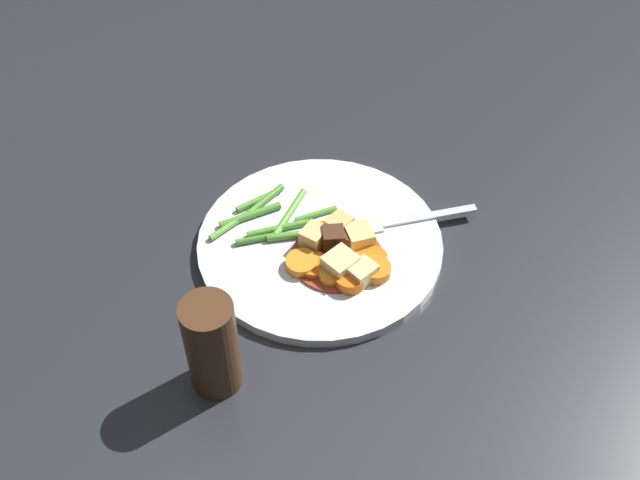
% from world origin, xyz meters
% --- Properties ---
extents(ground_plane, '(3.00, 3.00, 0.00)m').
position_xyz_m(ground_plane, '(0.00, 0.00, 0.00)').
color(ground_plane, '#26282D').
extents(dinner_plate, '(0.28, 0.28, 0.01)m').
position_xyz_m(dinner_plate, '(0.00, 0.00, 0.01)').
color(dinner_plate, white).
rests_on(dinner_plate, ground_plane).
extents(stew_sauce, '(0.10, 0.10, 0.00)m').
position_xyz_m(stew_sauce, '(0.03, -0.01, 0.01)').
color(stew_sauce, '#93381E').
rests_on(stew_sauce, dinner_plate).
extents(carrot_slice_0, '(0.03, 0.03, 0.01)m').
position_xyz_m(carrot_slice_0, '(0.05, -0.04, 0.02)').
color(carrot_slice_0, orange).
rests_on(carrot_slice_0, dinner_plate).
extents(carrot_slice_1, '(0.05, 0.05, 0.01)m').
position_xyz_m(carrot_slice_1, '(0.08, -0.00, 0.02)').
color(carrot_slice_1, orange).
rests_on(carrot_slice_1, dinner_plate).
extents(carrot_slice_2, '(0.03, 0.03, 0.01)m').
position_xyz_m(carrot_slice_2, '(-0.00, 0.01, 0.02)').
color(carrot_slice_2, orange).
rests_on(carrot_slice_2, dinner_plate).
extents(carrot_slice_3, '(0.04, 0.04, 0.01)m').
position_xyz_m(carrot_slice_3, '(0.07, 0.01, 0.02)').
color(carrot_slice_3, orange).
rests_on(carrot_slice_3, dinner_plate).
extents(carrot_slice_4, '(0.04, 0.04, 0.01)m').
position_xyz_m(carrot_slice_4, '(0.06, -0.03, 0.02)').
color(carrot_slice_4, orange).
rests_on(carrot_slice_4, dinner_plate).
extents(carrot_slice_5, '(0.04, 0.04, 0.01)m').
position_xyz_m(carrot_slice_5, '(0.01, -0.04, 0.02)').
color(carrot_slice_5, orange).
rests_on(carrot_slice_5, dinner_plate).
extents(carrot_slice_6, '(0.04, 0.04, 0.01)m').
position_xyz_m(carrot_slice_6, '(0.02, -0.04, 0.02)').
color(carrot_slice_6, orange).
rests_on(carrot_slice_6, dinner_plate).
extents(carrot_slice_7, '(0.04, 0.04, 0.01)m').
position_xyz_m(carrot_slice_7, '(0.05, -0.00, 0.02)').
color(carrot_slice_7, orange).
rests_on(carrot_slice_7, dinner_plate).
extents(potato_chunk_0, '(0.02, 0.03, 0.02)m').
position_xyz_m(potato_chunk_0, '(0.01, 0.02, 0.02)').
color(potato_chunk_0, '#DBBC6B').
rests_on(potato_chunk_0, dinner_plate).
extents(potato_chunk_1, '(0.04, 0.04, 0.02)m').
position_xyz_m(potato_chunk_1, '(0.04, 0.02, 0.02)').
color(potato_chunk_1, '#E5CC7A').
rests_on(potato_chunk_1, dinner_plate).
extents(potato_chunk_2, '(0.03, 0.04, 0.02)m').
position_xyz_m(potato_chunk_2, '(0.05, -0.02, 0.02)').
color(potato_chunk_2, '#EAD68C').
rests_on(potato_chunk_2, dinner_plate).
extents(potato_chunk_3, '(0.03, 0.03, 0.02)m').
position_xyz_m(potato_chunk_3, '(0.07, -0.02, 0.02)').
color(potato_chunk_3, '#EAD68C').
rests_on(potato_chunk_3, dinner_plate).
extents(potato_chunk_4, '(0.03, 0.03, 0.02)m').
position_xyz_m(potato_chunk_4, '(-0.00, -0.01, 0.02)').
color(potato_chunk_4, '#E5CC7A').
rests_on(potato_chunk_4, dinner_plate).
extents(meat_chunk_0, '(0.03, 0.03, 0.03)m').
position_xyz_m(meat_chunk_0, '(0.02, -0.00, 0.03)').
color(meat_chunk_0, '#4C2B19').
rests_on(meat_chunk_0, dinner_plate).
extents(meat_chunk_1, '(0.03, 0.03, 0.02)m').
position_xyz_m(meat_chunk_1, '(0.02, 0.01, 0.02)').
color(meat_chunk_1, '#56331E').
rests_on(meat_chunk_1, dinner_plate).
extents(green_bean_0, '(0.04, 0.07, 0.01)m').
position_xyz_m(green_bean_0, '(-0.08, -0.02, 0.02)').
color(green_bean_0, '#599E38').
rests_on(green_bean_0, dinner_plate).
extents(green_bean_1, '(0.02, 0.06, 0.01)m').
position_xyz_m(green_bean_1, '(-0.09, -0.00, 0.02)').
color(green_bean_1, '#599E38').
rests_on(green_bean_1, dinner_plate).
extents(green_bean_2, '(0.01, 0.06, 0.01)m').
position_xyz_m(green_bean_2, '(-0.09, 0.01, 0.02)').
color(green_bean_2, '#4C8E33').
rests_on(green_bean_2, dinner_plate).
extents(green_bean_3, '(0.03, 0.05, 0.01)m').
position_xyz_m(green_bean_3, '(-0.03, 0.03, 0.02)').
color(green_bean_3, '#599E38').
rests_on(green_bean_3, dinner_plate).
extents(green_bean_4, '(0.05, 0.06, 0.01)m').
position_xyz_m(green_bean_4, '(-0.02, -0.01, 0.02)').
color(green_bean_4, '#599E38').
rests_on(green_bean_4, dinner_plate).
extents(green_bean_5, '(0.04, 0.05, 0.01)m').
position_xyz_m(green_bean_5, '(-0.05, -0.05, 0.02)').
color(green_bean_5, '#4C8E33').
rests_on(green_bean_5, dinner_plate).
extents(green_bean_6, '(0.03, 0.08, 0.01)m').
position_xyz_m(green_bean_6, '(-0.05, 0.01, 0.02)').
color(green_bean_6, '#66AD42').
rests_on(green_bean_6, dinner_plate).
extents(green_bean_7, '(0.05, 0.06, 0.01)m').
position_xyz_m(green_bean_7, '(-0.05, -0.02, 0.02)').
color(green_bean_7, '#599E38').
rests_on(green_bean_7, dinner_plate).
extents(green_bean_8, '(0.01, 0.07, 0.01)m').
position_xyz_m(green_bean_8, '(-0.09, -0.04, 0.02)').
color(green_bean_8, '#66AD42').
rests_on(green_bean_8, dinner_plate).
extents(fork, '(0.12, 0.15, 0.00)m').
position_xyz_m(fork, '(0.05, 0.08, 0.01)').
color(fork, silver).
rests_on(fork, dinner_plate).
extents(pepper_mill, '(0.05, 0.05, 0.11)m').
position_xyz_m(pepper_mill, '(0.04, -0.20, 0.06)').
color(pepper_mill, '#4C2D19').
rests_on(pepper_mill, ground_plane).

